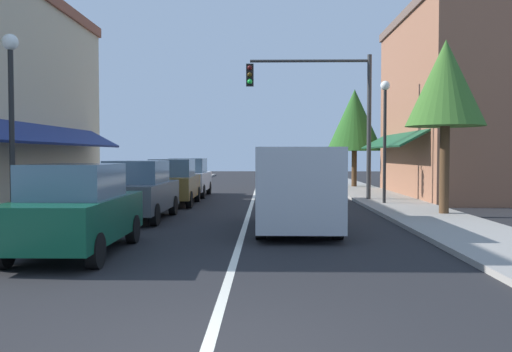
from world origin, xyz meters
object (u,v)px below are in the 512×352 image
(parked_car_third_left, at_px, (173,182))
(traffic_signal_mast_arm, at_px, (328,102))
(parked_car_nearest_left, at_px, (75,210))
(van_in_lane, at_px, (296,186))
(tree_right_far, at_px, (355,120))
(tree_right_near, at_px, (446,84))
(parked_car_second_left, at_px, (138,191))
(street_lamp_left_near, at_px, (11,101))
(parked_car_far_left, at_px, (189,177))
(street_lamp_right_mid, at_px, (385,122))

(parked_car_third_left, bearing_deg, traffic_signal_mast_arm, 13.12)
(parked_car_nearest_left, height_order, van_in_lane, van_in_lane)
(tree_right_far, bearing_deg, parked_car_third_left, -129.54)
(parked_car_nearest_left, height_order, tree_right_near, tree_right_near)
(van_in_lane, bearing_deg, parked_car_second_left, 156.82)
(traffic_signal_mast_arm, relative_size, street_lamp_left_near, 1.30)
(van_in_lane, relative_size, tree_right_near, 0.94)
(van_in_lane, relative_size, traffic_signal_mast_arm, 0.86)
(parked_car_nearest_left, relative_size, parked_car_far_left, 1.00)
(parked_car_third_left, relative_size, tree_right_far, 0.73)
(parked_car_far_left, distance_m, street_lamp_right_mid, 9.59)
(parked_car_second_left, bearing_deg, traffic_signal_mast_arm, 46.81)
(parked_car_far_left, distance_m, tree_right_near, 12.74)
(parked_car_third_left, height_order, parked_car_far_left, same)
(parked_car_third_left, distance_m, tree_right_far, 13.92)
(street_lamp_left_near, relative_size, street_lamp_right_mid, 0.99)
(parked_car_second_left, distance_m, street_lamp_left_near, 4.88)
(parked_car_nearest_left, xyz_separation_m, parked_car_second_left, (-0.10, 5.59, 0.00))
(street_lamp_right_mid, bearing_deg, parked_car_far_left, 150.10)
(tree_right_far, bearing_deg, traffic_signal_mast_arm, -105.79)
(parked_car_far_left, bearing_deg, parked_car_third_left, -90.22)
(traffic_signal_mast_arm, relative_size, tree_right_far, 1.06)
(parked_car_nearest_left, distance_m, parked_car_third_left, 10.54)
(street_lamp_left_near, relative_size, tree_right_far, 0.82)
(tree_right_far, bearing_deg, van_in_lane, -103.74)
(parked_car_nearest_left, relative_size, traffic_signal_mast_arm, 0.68)
(street_lamp_left_near, bearing_deg, parked_car_third_left, 76.38)
(van_in_lane, height_order, street_lamp_right_mid, street_lamp_right_mid)
(van_in_lane, bearing_deg, tree_right_far, 76.66)
(tree_right_near, bearing_deg, street_lamp_right_mid, 106.92)
(traffic_signal_mast_arm, bearing_deg, street_lamp_right_mid, -44.45)
(parked_car_far_left, height_order, van_in_lane, van_in_lane)
(parked_car_nearest_left, height_order, parked_car_third_left, same)
(parked_car_second_left, height_order, street_lamp_left_near, street_lamp_left_near)
(parked_car_second_left, relative_size, tree_right_far, 0.73)
(traffic_signal_mast_arm, height_order, tree_right_far, traffic_signal_mast_arm)
(tree_right_near, bearing_deg, parked_car_second_left, -173.84)
(parked_car_third_left, distance_m, traffic_signal_mast_arm, 7.10)
(parked_car_third_left, xyz_separation_m, street_lamp_right_mid, (8.07, -0.35, 2.30))
(tree_right_near, bearing_deg, tree_right_far, 92.03)
(parked_car_second_left, bearing_deg, street_lamp_right_mid, 30.08)
(tree_right_near, bearing_deg, street_lamp_left_near, -156.70)
(van_in_lane, distance_m, tree_right_far, 18.15)
(parked_car_far_left, distance_m, van_in_lane, 12.07)
(parked_car_far_left, distance_m, traffic_signal_mast_arm, 7.45)
(parked_car_third_left, relative_size, parked_car_far_left, 1.01)
(tree_right_near, height_order, tree_right_far, tree_right_far)
(parked_car_third_left, bearing_deg, street_lamp_right_mid, -3.62)
(parked_car_far_left, bearing_deg, street_lamp_right_mid, -30.16)
(parked_car_nearest_left, bearing_deg, tree_right_near, 34.97)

